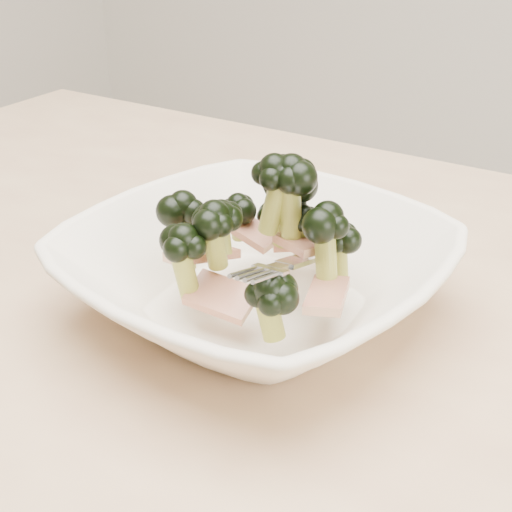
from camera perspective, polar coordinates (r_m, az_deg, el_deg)
name	(u,v)px	position (r m, az deg, el deg)	size (l,w,h in m)	color
dining_table	(237,394)	(0.64, -1.52, -10.98)	(1.20, 0.80, 0.75)	tan
broccoli_dish	(257,267)	(0.55, 0.04, -0.88)	(0.32, 0.32, 0.13)	#F3E5CD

